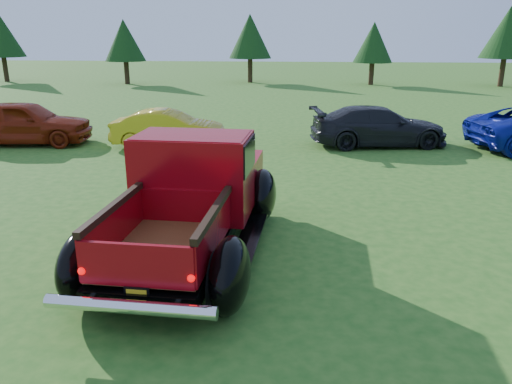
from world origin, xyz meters
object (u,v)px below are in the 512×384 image
at_px(tree_mid_right, 373,43).
at_px(tree_west, 124,40).
at_px(tree_far_west, 0,34).
at_px(tree_mid_left, 250,36).
at_px(tree_east, 508,33).
at_px(show_car_grey, 379,126).
at_px(show_car_red, 24,122).
at_px(show_car_yellow, 169,129).
at_px(pickup_truck, 195,194).

bearing_deg(tree_mid_right, tree_west, -176.82).
distance_m(tree_far_west, tree_mid_right, 28.01).
xyz_separation_m(tree_mid_left, tree_mid_right, (9.00, -1.00, -0.41)).
distance_m(tree_mid_left, tree_east, 18.06).
xyz_separation_m(tree_mid_left, show_car_grey, (6.50, -21.97, -2.72)).
height_order(tree_mid_left, show_car_red, tree_mid_left).
xyz_separation_m(show_car_red, show_car_grey, (12.00, 0.81, -0.09)).
height_order(tree_far_west, tree_east, tree_east).
xyz_separation_m(tree_west, tree_mid_left, (9.00, 2.00, 0.27)).
height_order(tree_west, show_car_red, tree_west).
xyz_separation_m(tree_west, show_car_yellow, (8.50, -20.78, -2.50)).
height_order(tree_mid_right, show_car_red, tree_mid_right).
distance_m(show_car_yellow, show_car_grey, 7.05).
height_order(tree_mid_right, tree_east, tree_east).
height_order(pickup_truck, show_car_yellow, pickup_truck).
xyz_separation_m(tree_mid_right, pickup_truck, (-6.96, -29.72, -2.01)).
bearing_deg(tree_mid_left, show_car_grey, -73.52).
xyz_separation_m(tree_far_west, tree_west, (10.00, -1.00, -0.41)).
bearing_deg(tree_west, tree_mid_left, 12.53).
bearing_deg(tree_mid_right, tree_east, -3.18).
height_order(show_car_red, show_car_grey, show_car_red).
height_order(tree_far_west, pickup_truck, tree_far_west).
xyz_separation_m(show_car_yellow, show_car_grey, (7.00, 0.80, 0.05)).
distance_m(show_car_red, show_car_grey, 12.03).
relative_size(tree_far_west, show_car_grey, 1.15).
relative_size(pickup_truck, show_car_grey, 1.23).
relative_size(tree_mid_left, show_car_grey, 1.10).
distance_m(pickup_truck, show_car_red, 10.95).
relative_size(tree_west, show_car_red, 1.05).
bearing_deg(tree_mid_right, show_car_grey, -96.80).
relative_size(tree_mid_right, show_car_yellow, 1.19).
bearing_deg(show_car_yellow, tree_east, -43.71).
relative_size(tree_east, pickup_truck, 0.97).
bearing_deg(show_car_yellow, pickup_truck, -164.99).
xyz_separation_m(pickup_truck, show_car_red, (-7.54, 7.94, -0.21)).
bearing_deg(tree_mid_right, show_car_red, -123.65).
height_order(tree_mid_left, show_car_grey, tree_mid_left).
distance_m(tree_west, tree_mid_right, 18.03).
height_order(show_car_yellow, show_car_grey, show_car_grey).
xyz_separation_m(tree_east, show_car_yellow, (-18.50, -21.28, -3.04)).
xyz_separation_m(tree_mid_right, tree_east, (9.00, -0.50, 0.68)).
bearing_deg(tree_east, tree_west, -178.94).
xyz_separation_m(show_car_red, show_car_yellow, (5.00, 0.00, -0.14)).
height_order(tree_far_west, tree_mid_left, tree_far_west).
distance_m(tree_mid_right, show_car_grey, 21.25).
bearing_deg(pickup_truck, tree_west, 113.96).
bearing_deg(pickup_truck, tree_mid_right, 79.75).
relative_size(tree_west, pickup_truck, 0.83).
relative_size(tree_west, show_car_grey, 1.01).
height_order(tree_west, pickup_truck, tree_west).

